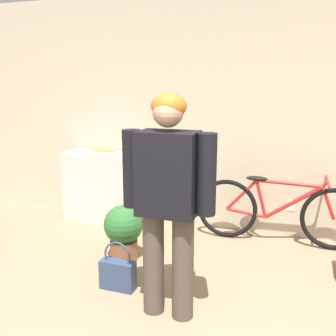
# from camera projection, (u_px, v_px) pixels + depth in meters

# --- Properties ---
(wall_back) EXTENTS (8.00, 0.07, 2.60)m
(wall_back) POSITION_uv_depth(u_px,v_px,m) (244.00, 115.00, 4.20)
(wall_back) COLOR beige
(wall_back) RESTS_ON ground_plane
(side_shelf) EXTENTS (0.98, 0.36, 0.83)m
(side_shelf) POSITION_uv_depth(u_px,v_px,m) (106.00, 187.00, 4.70)
(side_shelf) COLOR beige
(side_shelf) RESTS_ON ground_plane
(person) EXTENTS (0.66, 0.26, 1.58)m
(person) POSITION_uv_depth(u_px,v_px,m) (168.00, 191.00, 2.66)
(person) COLOR #4C4238
(person) RESTS_ON ground_plane
(bicycle) EXTENTS (1.70, 0.46, 0.71)m
(bicycle) POSITION_uv_depth(u_px,v_px,m) (278.00, 212.00, 4.02)
(bicycle) COLOR black
(bicycle) RESTS_ON ground_plane
(banana) EXTENTS (0.32, 0.09, 0.04)m
(banana) POSITION_uv_depth(u_px,v_px,m) (103.00, 150.00, 4.66)
(banana) COLOR #EAD64C
(banana) RESTS_ON side_shelf
(handbag) EXTENTS (0.29, 0.12, 0.41)m
(handbag) POSITION_uv_depth(u_px,v_px,m) (118.00, 273.00, 3.17)
(handbag) COLOR #334260
(handbag) RESTS_ON ground_plane
(potted_plant) EXTENTS (0.36, 0.36, 0.53)m
(potted_plant) POSITION_uv_depth(u_px,v_px,m) (123.00, 230.00, 3.67)
(potted_plant) COLOR brown
(potted_plant) RESTS_ON ground_plane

